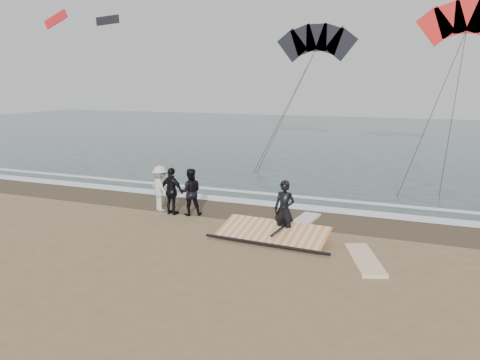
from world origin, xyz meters
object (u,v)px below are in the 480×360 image
object	(u,v)px
man_main	(284,210)
board_cream	(302,222)
sail_rig	(272,233)
board_white	(364,259)

from	to	relation	value
man_main	board_cream	distance (m)	2.07
man_main	sail_rig	distance (m)	0.88
man_main	board_white	distance (m)	3.12
board_cream	board_white	bearing A→B (deg)	-43.30
board_white	board_cream	bearing A→B (deg)	111.21
man_main	board_cream	world-z (taller)	man_main
board_cream	sail_rig	world-z (taller)	sail_rig
board_white	board_cream	distance (m)	3.94
board_cream	sail_rig	xyz separation A→B (m)	(-0.50, -2.03, 0.14)
board_white	sail_rig	size ratio (longest dim) A/B	0.60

